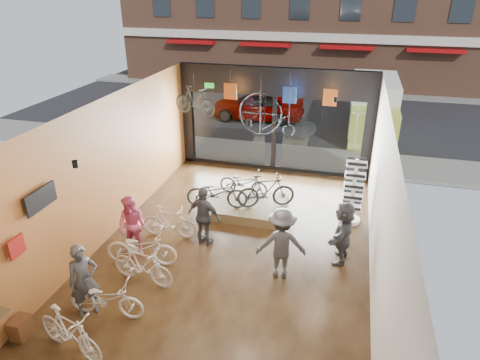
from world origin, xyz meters
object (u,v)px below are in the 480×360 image
(display_platform, at_px, (246,207))
(hung_bike, at_px, (195,100))
(floor_bike_2, at_px, (106,298))
(floor_bike_4, at_px, (141,248))
(display_bike_right, at_px, (243,183))
(customer_1, at_px, (132,226))
(customer_2, at_px, (204,216))
(penny_farthing, at_px, (269,116))
(display_bike_mid, at_px, (266,191))
(floor_bike_5, at_px, (169,222))
(box_truck, at_px, (373,109))
(street_car, at_px, (258,104))
(floor_bike_1, at_px, (70,332))
(customer_5, at_px, (343,232))
(customer_0, at_px, (84,280))
(floor_bike_3, at_px, (142,265))
(sunglasses_rack, at_px, (353,191))
(display_bike_left, at_px, (217,193))
(customer_3, at_px, (281,244))

(display_platform, distance_m, hung_bike, 3.89)
(floor_bike_2, bearing_deg, floor_bike_4, -0.87)
(display_bike_right, relative_size, customer_1, 0.97)
(customer_2, xyz_separation_m, penny_farthing, (0.90, 4.01, 1.65))
(display_platform, distance_m, display_bike_mid, 0.94)
(floor_bike_5, relative_size, display_platform, 0.65)
(display_bike_right, xyz_separation_m, customer_2, (-0.42, -2.53, 0.13))
(box_truck, height_order, penny_farthing, penny_farthing)
(box_truck, relative_size, display_bike_mid, 3.51)
(street_car, bearing_deg, penny_farthing, 15.05)
(street_car, distance_m, floor_bike_4, 12.75)
(floor_bike_1, bearing_deg, customer_5, -32.28)
(display_bike_right, bearing_deg, hung_bike, 64.08)
(customer_0, bearing_deg, floor_bike_2, -41.22)
(customer_5, bearing_deg, penny_farthing, -137.65)
(floor_bike_3, xyz_separation_m, customer_5, (4.44, 2.10, 0.34))
(floor_bike_1, height_order, customer_5, customer_5)
(customer_2, distance_m, sunglasses_rack, 4.37)
(customer_5, bearing_deg, floor_bike_5, -81.53)
(box_truck, xyz_separation_m, customer_1, (-6.08, -11.38, -0.38))
(customer_1, xyz_separation_m, penny_farthing, (2.54, 4.89, 1.69))
(floor_bike_5, xyz_separation_m, display_bike_mid, (2.33, 1.84, 0.35))
(floor_bike_4, xyz_separation_m, penny_farthing, (2.13, 5.27, 2.03))
(display_bike_right, height_order, customer_1, customer_1)
(floor_bike_5, relative_size, display_bike_left, 0.85)
(display_bike_right, xyz_separation_m, penny_farthing, (0.48, 1.48, 1.79))
(display_bike_left, relative_size, display_bike_right, 1.16)
(street_car, relative_size, customer_1, 2.82)
(display_bike_right, bearing_deg, sunglasses_rack, -90.65)
(customer_0, bearing_deg, customer_3, -12.89)
(display_bike_mid, height_order, customer_2, customer_2)
(customer_3, bearing_deg, box_truck, -113.95)
(box_truck, bearing_deg, customer_5, -94.77)
(customer_1, bearing_deg, customer_2, 34.29)
(floor_bike_5, distance_m, customer_3, 3.42)
(floor_bike_2, height_order, customer_2, customer_2)
(floor_bike_5, bearing_deg, customer_5, -92.95)
(floor_bike_4, height_order, display_platform, floor_bike_4)
(floor_bike_1, height_order, floor_bike_2, floor_bike_1)
(display_bike_right, distance_m, hung_bike, 3.18)
(floor_bike_3, xyz_separation_m, hung_bike, (-0.68, 5.63, 2.44))
(floor_bike_4, xyz_separation_m, hung_bike, (-0.31, 4.95, 2.45))
(display_bike_mid, bearing_deg, street_car, -8.48)
(display_bike_left, bearing_deg, customer_2, 175.55)
(floor_bike_4, distance_m, penny_farthing, 6.03)
(display_bike_mid, bearing_deg, display_bike_right, 32.22)
(display_platform, xyz_separation_m, display_bike_left, (-0.76, -0.49, 0.63))
(display_bike_left, distance_m, hung_bike, 3.35)
(display_bike_right, bearing_deg, customer_3, -147.31)
(display_platform, bearing_deg, street_car, 100.37)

